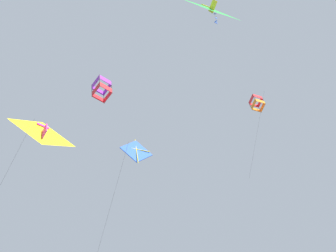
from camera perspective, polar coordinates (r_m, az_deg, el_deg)
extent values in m
cube|color=blue|center=(29.30, -3.66, -2.91)|extent=(1.04, 1.78, 2.00)
cylinder|color=yellow|center=(29.29, -3.63, -2.86)|extent=(0.52, 0.45, 2.28)
cylinder|color=yellow|center=(29.43, -3.66, -2.67)|extent=(0.74, 1.50, 0.05)
cylinder|color=#47474C|center=(26.21, -6.25, -7.89)|extent=(2.00, 1.73, 5.50)
pyramid|color=green|center=(34.75, 4.92, 13.27)|extent=(2.72, 3.53, 2.03)
cube|color=yellow|center=(34.47, 5.16, 13.51)|extent=(1.06, 0.68, 1.27)
cube|color=yellow|center=(35.66, 4.54, 13.50)|extent=(0.58, 0.83, 0.23)
cylinder|color=#47474C|center=(33.57, 5.39, 12.82)|extent=(0.02, 0.03, 0.28)
cube|color=blue|center=(33.46, 5.40, 12.67)|extent=(0.05, 0.17, 0.06)
cylinder|color=#47474C|center=(33.38, 5.47, 12.45)|extent=(0.06, 0.15, 0.28)
cube|color=blue|center=(33.30, 5.53, 12.23)|extent=(0.12, 0.15, 0.06)
cylinder|color=#47474C|center=(33.20, 5.53, 12.06)|extent=(0.04, 0.06, 0.28)
cube|color=blue|center=(33.10, 5.52, 11.89)|extent=(0.10, 0.16, 0.06)
cylinder|color=#47474C|center=(32.94, 5.49, 11.85)|extent=(0.06, 0.14, 0.28)
cube|color=blue|center=(32.79, 5.45, 11.80)|extent=(0.14, 0.13, 0.06)
cylinder|color=#47474C|center=(32.64, 5.51, 11.77)|extent=(0.07, 0.15, 0.28)
cube|color=blue|center=(32.49, 5.57, 11.74)|extent=(0.16, 0.10, 0.06)
cylinder|color=#47474C|center=(32.33, 5.57, 11.71)|extent=(0.01, 0.16, 0.28)
cube|color=blue|center=(32.17, 5.57, 11.68)|extent=(0.13, 0.14, 0.06)
cube|color=purple|center=(42.50, -7.17, 5.24)|extent=(1.00, 0.94, 0.63)
cube|color=purple|center=(42.99, -8.06, 4.08)|extent=(1.00, 0.94, 0.63)
cube|color=purple|center=(42.92, -6.95, 4.29)|extent=(0.92, 0.99, 0.88)
cube|color=purple|center=(42.56, -8.30, 5.03)|extent=(0.92, 0.99, 0.88)
cube|color=red|center=(41.46, -7.12, 4.41)|extent=(1.00, 0.94, 0.63)
cube|color=red|center=(41.97, -8.02, 3.23)|extent=(1.00, 0.94, 0.63)
cube|color=red|center=(41.90, -6.89, 3.44)|extent=(0.92, 0.99, 0.88)
cube|color=red|center=(41.53, -8.27, 4.20)|extent=(0.92, 0.99, 0.88)
cylinder|color=#332D28|center=(42.16, -6.47, 4.46)|extent=(0.35, 0.38, 1.89)
cylinder|color=#332D28|center=(41.80, -7.83, 5.21)|extent=(0.35, 0.38, 1.89)
cylinder|color=#332D28|center=(42.66, -7.37, 3.29)|extent=(0.35, 0.38, 1.89)
cylinder|color=#332D28|center=(42.30, -8.72, 4.03)|extent=(0.35, 0.38, 1.89)
pyramid|color=yellow|center=(30.22, -14.17, -0.73)|extent=(2.68, 2.80, 1.87)
cube|color=#DB2D93|center=(29.93, -14.03, -0.69)|extent=(0.79, 0.74, 1.10)
cube|color=#DB2D93|center=(30.96, -14.12, 0.02)|extent=(0.62, 0.65, 0.21)
cylinder|color=#47474C|center=(27.74, -17.15, -3.40)|extent=(1.63, 2.03, 3.91)
cube|color=red|center=(39.82, 10.25, 3.34)|extent=(0.50, 0.76, 0.41)
cube|color=red|center=(40.09, 9.79, 2.39)|extent=(0.50, 0.76, 0.41)
cube|color=red|center=(40.11, 10.52, 2.72)|extent=(0.78, 0.44, 0.62)
cube|color=red|center=(39.80, 9.52, 3.01)|extent=(0.78, 0.44, 0.62)
cube|color=orange|center=(39.15, 10.53, 2.81)|extent=(0.50, 0.76, 0.41)
cube|color=orange|center=(39.43, 10.06, 1.85)|extent=(0.50, 0.76, 0.41)
cube|color=orange|center=(39.44, 10.80, 2.18)|extent=(0.78, 0.44, 0.62)
cube|color=orange|center=(39.13, 9.79, 2.47)|extent=(0.78, 0.44, 0.62)
cylinder|color=#332D28|center=(39.64, 10.89, 2.93)|extent=(0.34, 0.21, 1.23)
cylinder|color=#332D28|center=(39.33, 9.88, 3.23)|extent=(0.34, 0.21, 1.23)
cylinder|color=#332D28|center=(39.92, 10.43, 1.98)|extent=(0.34, 0.21, 1.23)
cylinder|color=#332D28|center=(39.61, 9.42, 2.26)|extent=(0.34, 0.21, 1.23)
cylinder|color=#47474C|center=(35.85, 10.18, -0.73)|extent=(1.12, 2.00, 7.21)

